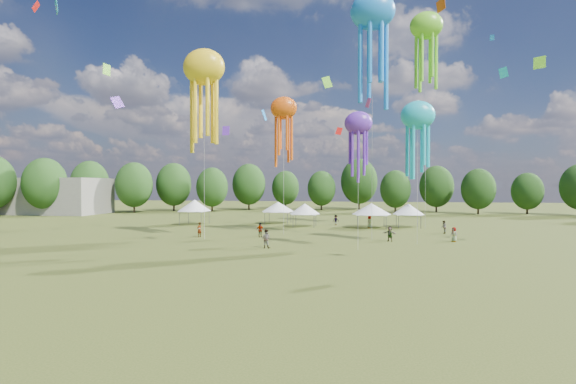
# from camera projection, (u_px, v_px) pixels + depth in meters

# --- Properties ---
(spectator_near) EXTENTS (1.05, 0.89, 1.92)m
(spectator_near) POSITION_uv_depth(u_px,v_px,m) (266.00, 239.00, 41.94)
(spectator_near) COLOR gray
(spectator_near) RESTS_ON ground
(spectators_far) EXTENTS (31.35, 19.08, 1.86)m
(spectators_far) POSITION_uv_depth(u_px,v_px,m) (360.00, 227.00, 54.15)
(spectators_far) COLOR gray
(spectators_far) RESTS_ON ground
(festival_tents) EXTENTS (38.67, 10.23, 4.09)m
(festival_tents) POSITION_uv_depth(u_px,v_px,m) (305.00, 208.00, 64.76)
(festival_tents) COLOR #47474C
(festival_tents) RESTS_ON ground
(show_kites) EXTENTS (32.82, 23.61, 31.61)m
(show_kites) POSITION_uv_depth(u_px,v_px,m) (338.00, 71.00, 50.32)
(show_kites) COLOR #DE510D
(show_kites) RESTS_ON ground
(small_kites) EXTENTS (72.20, 60.95, 44.46)m
(small_kites) POSITION_uv_depth(u_px,v_px,m) (312.00, 4.00, 51.94)
(small_kites) COLOR #DE510D
(small_kites) RESTS_ON ground
(treeline) EXTENTS (201.57, 95.24, 13.43)m
(treeline) POSITION_uv_depth(u_px,v_px,m) (312.00, 184.00, 73.61)
(treeline) COLOR #38281C
(treeline) RESTS_ON ground
(hangar) EXTENTS (40.00, 12.00, 8.00)m
(hangar) POSITION_uv_depth(u_px,v_px,m) (19.00, 196.00, 93.66)
(hangar) COLOR gray
(hangar) RESTS_ON ground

